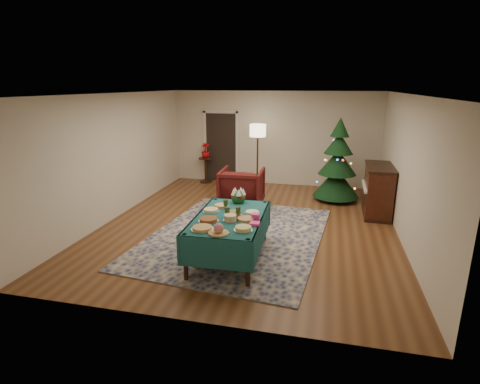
% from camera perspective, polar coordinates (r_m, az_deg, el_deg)
% --- Properties ---
extents(room_shell, '(7.00, 7.00, 7.00)m').
position_cam_1_polar(room_shell, '(7.65, 1.45, 4.58)').
color(room_shell, '#593319').
rests_on(room_shell, ground).
extents(doorway, '(1.08, 0.04, 2.16)m').
position_cam_1_polar(doorway, '(11.40, -2.90, 7.11)').
color(doorway, black).
rests_on(doorway, ground).
extents(rug, '(3.59, 4.49, 0.02)m').
position_cam_1_polar(rug, '(7.41, -0.55, -6.65)').
color(rug, '#141F4E').
rests_on(rug, ground).
extents(buffet_table, '(1.20, 1.99, 0.76)m').
position_cam_1_polar(buffet_table, '(6.30, -1.62, -5.01)').
color(buffet_table, black).
rests_on(buffet_table, ground).
extents(platter_0, '(0.35, 0.35, 0.05)m').
position_cam_1_polar(platter_0, '(5.71, -5.77, -5.52)').
color(platter_0, silver).
rests_on(platter_0, buffet_table).
extents(platter_1, '(0.31, 0.31, 0.16)m').
position_cam_1_polar(platter_1, '(5.52, -3.29, -5.73)').
color(platter_1, silver).
rests_on(platter_1, buffet_table).
extents(platter_2, '(0.29, 0.29, 0.06)m').
position_cam_1_polar(platter_2, '(5.65, 0.49, -5.59)').
color(platter_2, silver).
rests_on(platter_2, buffet_table).
extents(platter_3, '(0.33, 0.33, 0.05)m').
position_cam_1_polar(platter_3, '(6.04, -4.83, -4.23)').
color(platter_3, silver).
rests_on(platter_3, buffet_table).
extents(platter_4, '(0.24, 0.24, 0.10)m').
position_cam_1_polar(platter_4, '(6.03, -1.51, -3.98)').
color(platter_4, silver).
rests_on(platter_4, buffet_table).
extents(platter_5, '(0.31, 0.31, 0.04)m').
position_cam_1_polar(platter_5, '(6.06, 0.88, -4.16)').
color(platter_5, silver).
rests_on(platter_5, buffet_table).
extents(platter_6, '(0.29, 0.29, 0.05)m').
position_cam_1_polar(platter_6, '(6.48, -4.44, -2.81)').
color(platter_6, silver).
rests_on(platter_6, buffet_table).
extents(platter_7, '(0.26, 0.26, 0.07)m').
position_cam_1_polar(platter_7, '(6.27, -0.86, -3.31)').
color(platter_7, silver).
rests_on(platter_7, buffet_table).
extents(platter_8, '(0.26, 0.26, 0.04)m').
position_cam_1_polar(platter_8, '(6.37, 1.88, -3.14)').
color(platter_8, silver).
rests_on(platter_8, buffet_table).
extents(platter_9, '(0.28, 0.28, 0.04)m').
position_cam_1_polar(platter_9, '(6.72, -2.87, -2.10)').
color(platter_9, silver).
rests_on(platter_9, buffet_table).
extents(goblet_0, '(0.08, 0.08, 0.18)m').
position_cam_1_polar(goblet_0, '(6.56, -2.21, -1.88)').
color(goblet_0, '#2D471E').
rests_on(goblet_0, buffet_table).
extents(goblet_1, '(0.08, 0.08, 0.18)m').
position_cam_1_polar(goblet_1, '(6.18, -0.28, -3.02)').
color(goblet_1, '#2D471E').
rests_on(goblet_1, buffet_table).
extents(goblet_2, '(0.08, 0.08, 0.18)m').
position_cam_1_polar(goblet_2, '(6.18, -1.93, -3.03)').
color(goblet_2, '#2D471E').
rests_on(goblet_2, buffet_table).
extents(napkin_stack, '(0.16, 0.16, 0.04)m').
position_cam_1_polar(napkin_stack, '(5.87, 2.25, -4.84)').
color(napkin_stack, '#F9459B').
rests_on(napkin_stack, buffet_table).
extents(gift_box, '(0.13, 0.13, 0.10)m').
position_cam_1_polar(gift_box, '(6.09, 2.43, -3.77)').
color(gift_box, '#EF42B1').
rests_on(gift_box, buffet_table).
extents(centerpiece, '(0.27, 0.27, 0.31)m').
position_cam_1_polar(centerpiece, '(6.91, -0.26, -0.58)').
color(centerpiece, '#1E4C1E').
rests_on(centerpiece, buffet_table).
extents(armchair, '(1.04, 0.97, 1.03)m').
position_cam_1_polar(armchair, '(9.03, 0.28, 0.95)').
color(armchair, '#48100F').
rests_on(armchair, ground).
extents(floor_lamp, '(0.44, 0.44, 1.83)m').
position_cam_1_polar(floor_lamp, '(10.37, 2.72, 8.75)').
color(floor_lamp, '#A57F3F').
rests_on(floor_lamp, ground).
extents(side_table, '(0.42, 0.42, 0.75)m').
position_cam_1_polar(side_table, '(11.39, -5.22, 3.31)').
color(side_table, black).
rests_on(side_table, ground).
extents(potted_plant, '(0.25, 0.45, 0.25)m').
position_cam_1_polar(potted_plant, '(11.29, -5.29, 5.83)').
color(potted_plant, '#A60B0D').
rests_on(potted_plant, side_table).
extents(christmas_tree, '(1.24, 1.24, 2.10)m').
position_cam_1_polar(christmas_tree, '(9.76, 14.64, 4.16)').
color(christmas_tree, black).
rests_on(christmas_tree, ground).
extents(piano, '(0.65, 1.33, 1.13)m').
position_cam_1_polar(piano, '(9.03, 20.25, 0.17)').
color(piano, black).
rests_on(piano, ground).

